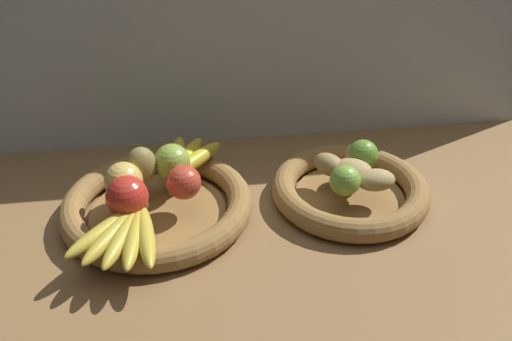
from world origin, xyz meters
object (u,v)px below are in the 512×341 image
at_px(fruit_bowl_left, 157,206).
at_px(pear_brown, 141,166).
at_px(apple_golden_left, 123,182).
at_px(banana_bunch_back, 186,158).
at_px(apple_green_back, 172,162).
at_px(apple_red_front, 127,197).
at_px(lime_far, 363,155).
at_px(potato_back, 356,156).
at_px(banana_bunch_front, 125,233).
at_px(potato_small, 376,180).
at_px(potato_large, 353,171).
at_px(potato_oblong, 329,165).
at_px(fruit_bowl_right, 350,191).
at_px(apple_red_right, 184,182).
at_px(lime_near, 345,181).

bearing_deg(fruit_bowl_left, pear_brown, 118.51).
xyz_separation_m(apple_golden_left, banana_bunch_back, (0.12, 0.10, -0.02)).
distance_m(fruit_bowl_left, apple_green_back, 0.09).
height_order(apple_red_front, lime_far, apple_red_front).
bearing_deg(potato_back, apple_red_front, -167.55).
bearing_deg(apple_golden_left, banana_bunch_front, -86.23).
bearing_deg(potato_small, lime_far, 91.49).
xyz_separation_m(apple_golden_left, potato_large, (0.44, -0.00, -0.01)).
distance_m(apple_golden_left, banana_bunch_front, 0.13).
bearing_deg(lime_far, fruit_bowl_left, -174.19).
height_order(apple_red_front, potato_oblong, apple_red_front).
distance_m(fruit_bowl_right, apple_red_front, 0.44).
distance_m(potato_small, potato_large, 0.05).
bearing_deg(apple_green_back, lime_far, -2.78).
xyz_separation_m(apple_red_right, banana_bunch_front, (-0.10, -0.11, -0.02)).
bearing_deg(apple_red_front, apple_red_right, 21.85).
height_order(apple_red_front, pear_brown, pear_brown).
height_order(fruit_bowl_right, apple_red_right, apple_red_right).
height_order(pear_brown, potato_back, pear_brown).
height_order(apple_red_front, banana_bunch_back, apple_red_front).
distance_m(fruit_bowl_left, pear_brown, 0.08).
bearing_deg(apple_golden_left, apple_green_back, 33.60).
relative_size(banana_bunch_back, lime_near, 2.85).
relative_size(potato_back, potato_large, 0.76).
distance_m(potato_back, lime_near, 0.10).
distance_m(banana_bunch_back, potato_large, 0.34).
bearing_deg(lime_far, banana_bunch_front, -160.20).
relative_size(fruit_bowl_left, potato_oblong, 5.27).
relative_size(pear_brown, banana_bunch_front, 0.43).
bearing_deg(lime_far, apple_green_back, 177.22).
xyz_separation_m(apple_red_right, banana_bunch_back, (0.01, 0.12, -0.02)).
bearing_deg(banana_bunch_back, potato_oblong, -14.70).
bearing_deg(banana_bunch_front, fruit_bowl_right, 16.14).
relative_size(apple_red_right, potato_oblong, 0.94).
distance_m(apple_red_front, potato_large, 0.44).
distance_m(fruit_bowl_left, potato_oblong, 0.35).
distance_m(potato_large, potato_oblong, 0.05).
relative_size(banana_bunch_front, potato_large, 2.35).
bearing_deg(lime_far, fruit_bowl_right, -127.87).
bearing_deg(apple_green_back, pear_brown, -166.36).
relative_size(fruit_bowl_right, potato_back, 5.24).
relative_size(fruit_bowl_left, potato_large, 4.64).
relative_size(apple_red_right, apple_green_back, 0.92).
height_order(fruit_bowl_right, apple_golden_left, apple_golden_left).
bearing_deg(potato_large, apple_green_back, 170.12).
xyz_separation_m(fruit_bowl_left, lime_far, (0.42, 0.04, 0.06)).
height_order(potato_back, lime_near, lime_near).
distance_m(fruit_bowl_right, potato_oblong, 0.07).
relative_size(pear_brown, potato_large, 1.00).
height_order(banana_bunch_back, potato_oblong, potato_oblong).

